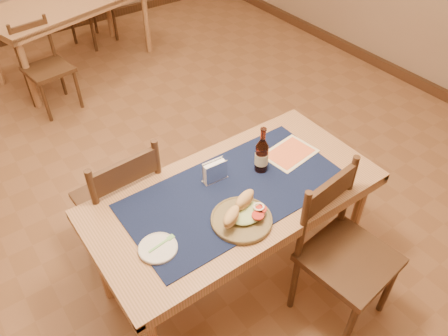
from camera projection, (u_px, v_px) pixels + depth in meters
room at (150, 26)px, 2.42m from camera, size 6.04×7.04×2.84m
main_table at (235, 202)px, 2.42m from camera, size 1.60×0.80×0.75m
placemat at (235, 191)px, 2.36m from camera, size 1.20×0.60×0.01m
baseboard at (170, 197)px, 3.32m from camera, size 6.00×7.00×0.10m
back_table at (66, 8)px, 4.47m from camera, size 1.83×1.24×0.75m
chair_main_far at (121, 201)px, 2.65m from camera, size 0.47×0.47×0.97m
chair_main_near at (343, 252)px, 2.37m from camera, size 0.50×0.50×0.97m
chair_back_near at (45, 66)px, 4.05m from camera, size 0.43×0.43×0.83m
chair_back_far at (92, 5)px, 5.06m from camera, size 0.53×0.53×0.89m
sandwich_plate at (242, 215)px, 2.18m from camera, size 0.31×0.31×0.12m
side_plate at (158, 248)px, 2.06m from camera, size 0.19×0.19×0.02m
fork at (164, 242)px, 2.08m from camera, size 0.15×0.04×0.00m
beer_bottle at (262, 155)px, 2.42m from camera, size 0.08×0.08×0.29m
napkin_holder at (215, 172)px, 2.39m from camera, size 0.15×0.06×0.13m
menu_card at (290, 153)px, 2.59m from camera, size 0.33×0.26×0.01m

